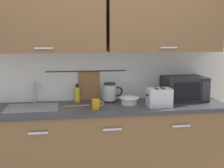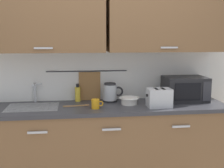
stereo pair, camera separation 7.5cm
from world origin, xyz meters
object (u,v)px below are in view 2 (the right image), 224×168
object	(u,v)px
electric_kettle	(110,93)
dish_soap_bottle	(78,94)
mixing_bowl	(129,100)
mug_near_sink	(96,104)
microwave	(185,89)
wooden_spoon	(80,106)
toaster	(159,98)

from	to	relation	value
electric_kettle	dish_soap_bottle	size ratio (longest dim) A/B	1.16
mixing_bowl	mug_near_sink	bearing A→B (deg)	-159.41
mixing_bowl	microwave	bearing A→B (deg)	8.12
dish_soap_bottle	wooden_spoon	xyz separation A→B (m)	(0.02, -0.23, -0.08)
electric_kettle	mug_near_sink	distance (m)	0.35
electric_kettle	wooden_spoon	xyz separation A→B (m)	(-0.34, -0.17, -0.10)
dish_soap_bottle	wooden_spoon	size ratio (longest dim) A/B	0.71
mixing_bowl	toaster	distance (m)	0.32
electric_kettle	dish_soap_bottle	world-z (taller)	electric_kettle
dish_soap_bottle	mug_near_sink	xyz separation A→B (m)	(0.18, -0.35, -0.04)
toaster	electric_kettle	bearing A→B (deg)	146.26
mixing_bowl	wooden_spoon	size ratio (longest dim) A/B	0.77
electric_kettle	mug_near_sink	size ratio (longest dim) A/B	1.89
toaster	wooden_spoon	size ratio (longest dim) A/B	0.93
dish_soap_bottle	wooden_spoon	world-z (taller)	dish_soap_bottle
toaster	mug_near_sink	bearing A→B (deg)	178.76
electric_kettle	dish_soap_bottle	distance (m)	0.36
microwave	mug_near_sink	bearing A→B (deg)	-167.22
electric_kettle	wooden_spoon	size ratio (longest dim) A/B	0.82
electric_kettle	mixing_bowl	distance (m)	0.25
mug_near_sink	wooden_spoon	size ratio (longest dim) A/B	0.43
dish_soap_bottle	mug_near_sink	size ratio (longest dim) A/B	1.63
mixing_bowl	toaster	world-z (taller)	toaster
microwave	dish_soap_bottle	world-z (taller)	microwave
electric_kettle	dish_soap_bottle	bearing A→B (deg)	171.09
electric_kettle	mixing_bowl	world-z (taller)	electric_kettle
dish_soap_bottle	mug_near_sink	bearing A→B (deg)	-63.48
electric_kettle	mixing_bowl	xyz separation A→B (m)	(0.18, -0.16, -0.06)
electric_kettle	mug_near_sink	xyz separation A→B (m)	(-0.18, -0.30, -0.05)
microwave	electric_kettle	xyz separation A→B (m)	(-0.83, 0.06, -0.03)
electric_kettle	toaster	world-z (taller)	electric_kettle
dish_soap_bottle	mug_near_sink	world-z (taller)	dish_soap_bottle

